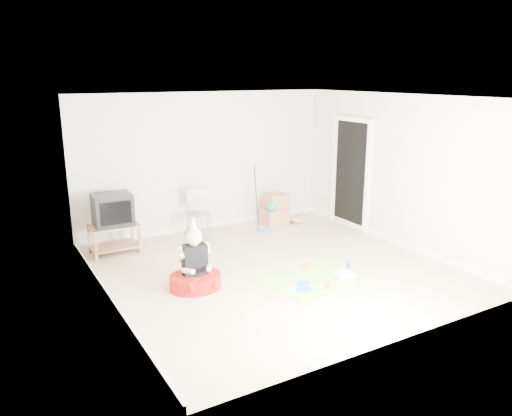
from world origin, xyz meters
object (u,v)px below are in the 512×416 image
crt_tv (112,210)px  folding_chair (199,215)px  tv_stand (115,236)px  cardboard_boxes (275,210)px  seated_woman (195,273)px  birthday_cake (345,276)px

crt_tv → folding_chair: 1.57m
tv_stand → cardboard_boxes: bearing=1.5°
tv_stand → folding_chair: (1.54, 0.02, 0.16)m
crt_tv → folding_chair: (1.54, 0.02, -0.31)m
seated_woman → birthday_cake: 2.19m
crt_tv → seated_woman: size_ratio=0.58×
tv_stand → birthday_cake: (2.64, -2.77, -0.25)m
birthday_cake → tv_stand: bearing=133.6°
crt_tv → cardboard_boxes: bearing=3.7°
tv_stand → birthday_cake: tv_stand is taller
tv_stand → crt_tv: bearing=153.4°
tv_stand → folding_chair: folding_chair is taller
cardboard_boxes → seated_woman: size_ratio=0.57×
cardboard_boxes → seated_woman: (-2.62, -2.08, -0.06)m
folding_chair → cardboard_boxes: (1.68, 0.06, -0.16)m
folding_chair → seated_woman: 2.24m
crt_tv → folding_chair: size_ratio=0.67×
crt_tv → birthday_cake: size_ratio=2.12×
tv_stand → seated_woman: seated_woman is taller
crt_tv → birthday_cake: bearing=-44.3°
cardboard_boxes → birthday_cake: cardboard_boxes is taller
folding_chair → seated_woman: bearing=-115.0°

